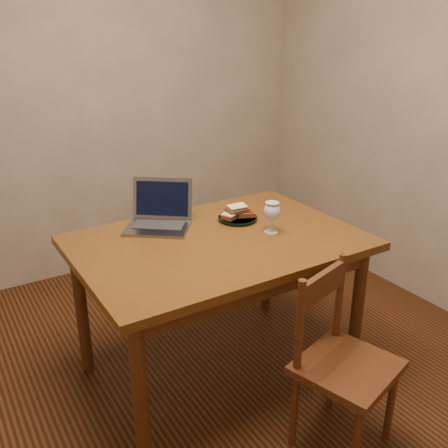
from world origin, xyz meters
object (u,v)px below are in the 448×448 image
table (218,255)px  plate (238,218)px  milk_glass (272,217)px  chair (343,355)px  laptop (160,214)px

table → plate: 0.27m
plate → milk_glass: bearing=-77.9°
chair → plate: chair is taller
chair → milk_glass: 0.71m
chair → laptop: size_ratio=1.13×
chair → plate: bearing=72.4°
table → milk_glass: bearing=-15.2°
plate → milk_glass: milk_glass is taller
table → milk_glass: (0.26, -0.07, 0.16)m
milk_glass → laptop: size_ratio=0.38×
chair → milk_glass: bearing=67.4°
milk_glass → chair: bearing=-96.4°
table → milk_glass: milk_glass is taller
chair → table: bearing=89.9°
plate → milk_glass: 0.24m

